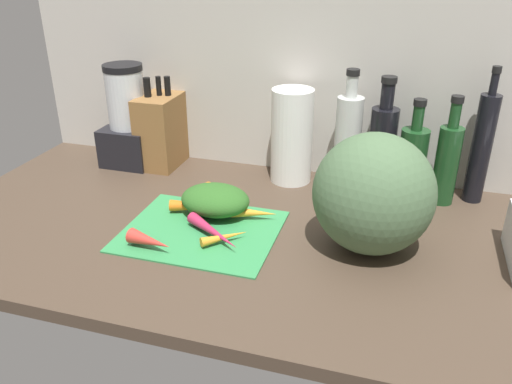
% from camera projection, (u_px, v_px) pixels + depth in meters
% --- Properties ---
extents(ground_plane, '(1.70, 0.80, 0.03)m').
position_uv_depth(ground_plane, '(279.00, 237.00, 1.22)').
color(ground_plane, '#47382B').
extents(wall_back, '(1.70, 0.03, 0.60)m').
position_uv_depth(wall_back, '(316.00, 68.00, 1.41)').
color(wall_back, '#BCB7AD').
rests_on(wall_back, ground_plane).
extents(cutting_board, '(0.35, 0.30, 0.01)m').
position_uv_depth(cutting_board, '(201.00, 230.00, 1.21)').
color(cutting_board, '#338C4C').
rests_on(cutting_board, ground_plane).
extents(carrot_0, '(0.14, 0.07, 0.02)m').
position_uv_depth(carrot_0, '(225.00, 204.00, 1.30)').
color(carrot_0, '#B2264C').
rests_on(carrot_0, cutting_board).
extents(carrot_1, '(0.11, 0.05, 0.03)m').
position_uv_depth(carrot_1, '(254.00, 213.00, 1.25)').
color(carrot_1, orange).
rests_on(carrot_1, cutting_board).
extents(carrot_2, '(0.16, 0.14, 0.03)m').
position_uv_depth(carrot_2, '(225.00, 200.00, 1.31)').
color(carrot_2, orange).
rests_on(carrot_2, cutting_board).
extents(carrot_3, '(0.16, 0.12, 0.03)m').
position_uv_depth(carrot_3, '(213.00, 232.00, 1.16)').
color(carrot_3, '#B2264C').
rests_on(carrot_3, cutting_board).
extents(carrot_4, '(0.11, 0.05, 0.03)m').
position_uv_depth(carrot_4, '(150.00, 241.00, 1.12)').
color(carrot_4, red).
rests_on(carrot_4, cutting_board).
extents(carrot_5, '(0.10, 0.09, 0.02)m').
position_uv_depth(carrot_5, '(224.00, 237.00, 1.15)').
color(carrot_5, orange).
rests_on(carrot_5, cutting_board).
extents(carrot_6, '(0.18, 0.07, 0.03)m').
position_uv_depth(carrot_6, '(206.00, 206.00, 1.28)').
color(carrot_6, orange).
rests_on(carrot_6, cutting_board).
extents(carrot_greens_pile, '(0.17, 0.13, 0.07)m').
position_uv_depth(carrot_greens_pile, '(215.00, 200.00, 1.26)').
color(carrot_greens_pile, '#2D6023').
rests_on(carrot_greens_pile, cutting_board).
extents(winter_squash, '(0.26, 0.24, 0.26)m').
position_uv_depth(winter_squash, '(373.00, 194.00, 1.09)').
color(winter_squash, '#4C6B47').
rests_on(winter_squash, ground_plane).
extents(knife_block, '(0.11, 0.17, 0.27)m').
position_uv_depth(knife_block, '(162.00, 130.00, 1.54)').
color(knife_block, brown).
rests_on(knife_block, ground_plane).
extents(blender_appliance, '(0.15, 0.15, 0.30)m').
position_uv_depth(blender_appliance, '(128.00, 122.00, 1.54)').
color(blender_appliance, black).
rests_on(blender_appliance, ground_plane).
extents(paper_towel_roll, '(0.11, 0.11, 0.26)m').
position_uv_depth(paper_towel_roll, '(292.00, 136.00, 1.42)').
color(paper_towel_roll, white).
rests_on(paper_towel_roll, ground_plane).
extents(bottle_0, '(0.07, 0.07, 0.32)m').
position_uv_depth(bottle_0, '(348.00, 140.00, 1.39)').
color(bottle_0, silver).
rests_on(bottle_0, ground_plane).
extents(bottle_1, '(0.07, 0.07, 0.31)m').
position_uv_depth(bottle_1, '(382.00, 145.00, 1.37)').
color(bottle_1, black).
rests_on(bottle_1, ground_plane).
extents(bottle_2, '(0.07, 0.07, 0.26)m').
position_uv_depth(bottle_2, '(412.00, 160.00, 1.34)').
color(bottle_2, '#19421E').
rests_on(bottle_2, ground_plane).
extents(bottle_3, '(0.06, 0.06, 0.28)m').
position_uv_depth(bottle_3, '(447.00, 162.00, 1.30)').
color(bottle_3, '#19421E').
rests_on(bottle_3, ground_plane).
extents(bottle_4, '(0.05, 0.05, 0.35)m').
position_uv_depth(bottle_4, '(481.00, 147.00, 1.30)').
color(bottle_4, black).
rests_on(bottle_4, ground_plane).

